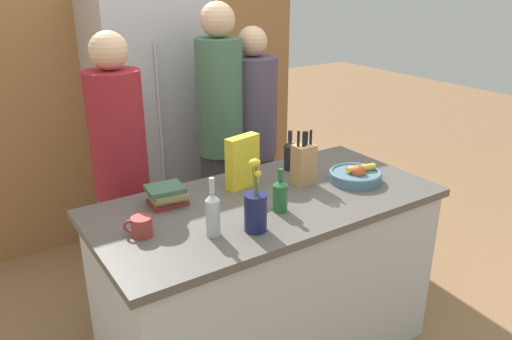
% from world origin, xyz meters
% --- Properties ---
extents(kitchen_island, '(1.71, 0.83, 0.91)m').
position_xyz_m(kitchen_island, '(0.00, 0.00, 0.46)').
color(kitchen_island, silver).
rests_on(kitchen_island, ground_plane).
extents(back_wall_wood, '(2.91, 0.12, 2.60)m').
position_xyz_m(back_wall_wood, '(0.00, 1.84, 1.30)').
color(back_wall_wood, '#9E6B3D').
rests_on(back_wall_wood, ground_plane).
extents(refrigerator, '(0.74, 0.62, 1.88)m').
position_xyz_m(refrigerator, '(0.00, 1.48, 0.94)').
color(refrigerator, '#B7B7BC').
rests_on(refrigerator, ground_plane).
extents(fruit_bowl, '(0.28, 0.28, 0.10)m').
position_xyz_m(fruit_bowl, '(0.52, -0.07, 0.95)').
color(fruit_bowl, slate).
rests_on(fruit_bowl, kitchen_island).
extents(knife_block, '(0.11, 0.09, 0.29)m').
position_xyz_m(knife_block, '(0.27, 0.06, 1.02)').
color(knife_block, tan).
rests_on(knife_block, kitchen_island).
extents(flower_vase, '(0.10, 0.10, 0.33)m').
position_xyz_m(flower_vase, '(-0.22, -0.23, 1.01)').
color(flower_vase, '#191E4C').
rests_on(flower_vase, kitchen_island).
extents(cereal_box, '(0.20, 0.10, 0.27)m').
position_xyz_m(cereal_box, '(-0.02, 0.20, 1.05)').
color(cereal_box, yellow).
rests_on(cereal_box, kitchen_island).
extents(coffee_mug, '(0.12, 0.09, 0.09)m').
position_xyz_m(coffee_mug, '(-0.65, -0.01, 0.95)').
color(coffee_mug, '#99332D').
rests_on(coffee_mug, kitchen_island).
extents(book_stack, '(0.19, 0.17, 0.09)m').
position_xyz_m(book_stack, '(-0.43, 0.22, 0.96)').
color(book_stack, maroon).
rests_on(book_stack, kitchen_island).
extents(bottle_oil, '(0.07, 0.07, 0.21)m').
position_xyz_m(bottle_oil, '(-0.02, -0.13, 0.99)').
color(bottle_oil, '#286633').
rests_on(bottle_oil, kitchen_island).
extents(bottle_vinegar, '(0.06, 0.06, 0.26)m').
position_xyz_m(bottle_vinegar, '(-0.40, -0.17, 1.01)').
color(bottle_vinegar, '#B2BCC1').
rests_on(bottle_vinegar, kitchen_island).
extents(bottle_wine, '(0.06, 0.06, 0.23)m').
position_xyz_m(bottle_wine, '(0.33, 0.26, 1.00)').
color(bottle_wine, black).
rests_on(bottle_wine, kitchen_island).
extents(person_at_sink, '(0.29, 0.29, 1.68)m').
position_xyz_m(person_at_sink, '(-0.49, 0.69, 0.96)').
color(person_at_sink, '#383842').
rests_on(person_at_sink, ground_plane).
extents(person_in_blue, '(0.29, 0.29, 1.80)m').
position_xyz_m(person_in_blue, '(0.21, 0.84, 1.03)').
color(person_in_blue, '#383842').
rests_on(person_in_blue, ground_plane).
extents(person_in_red_tee, '(0.33, 0.33, 1.64)m').
position_xyz_m(person_in_red_tee, '(0.48, 0.88, 0.92)').
color(person_in_red_tee, '#383842').
rests_on(person_in_red_tee, ground_plane).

